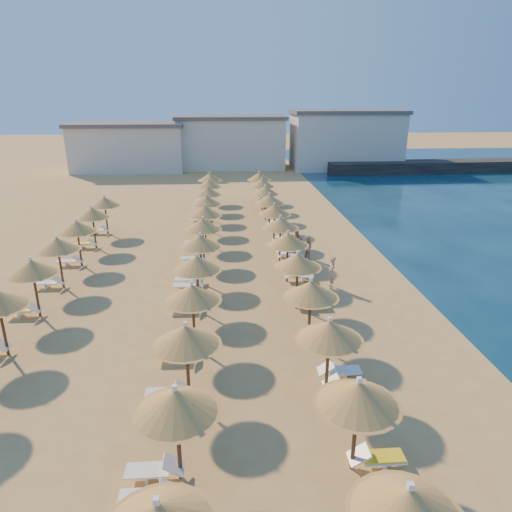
{
  "coord_description": "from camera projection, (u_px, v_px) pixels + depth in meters",
  "views": [
    {
      "loc": [
        -0.43,
        -20.71,
        10.04
      ],
      "look_at": [
        1.3,
        4.0,
        1.3
      ],
      "focal_mm": 32.0,
      "sensor_mm": 36.0,
      "label": 1
    }
  ],
  "objects": [
    {
      "name": "parasol_row_west",
      "position": [
        202.0,
        233.0,
        26.55
      ],
      "size": [
        2.4,
        40.57,
        3.03
      ],
      "color": "brown",
      "rests_on": "ground"
    },
    {
      "name": "beachgoer_a",
      "position": [
        331.0,
        273.0,
        24.93
      ],
      "size": [
        0.47,
        0.68,
        1.79
      ],
      "primitive_type": "imported",
      "rotation": [
        0.0,
        0.0,
        -1.63
      ],
      "color": "tan",
      "rests_on": "ground"
    },
    {
      "name": "beachgoer_b",
      "position": [
        307.0,
        248.0,
        29.38
      ],
      "size": [
        0.86,
        0.93,
        1.53
      ],
      "primitive_type": "imported",
      "rotation": [
        0.0,
        0.0,
        -1.08
      ],
      "color": "tan",
      "rests_on": "ground"
    },
    {
      "name": "beachgoer_c",
      "position": [
        296.0,
        244.0,
        29.57
      ],
      "size": [
        1.18,
        0.92,
        1.87
      ],
      "primitive_type": "imported",
      "rotation": [
        0.0,
        0.0,
        -0.49
      ],
      "color": "tan",
      "rests_on": "ground"
    },
    {
      "name": "loungers",
      "position": [
        213.0,
        270.0,
        26.85
      ],
      "size": [
        15.45,
        38.75,
        0.66
      ],
      "color": "white",
      "rests_on": "ground"
    },
    {
      "name": "parasol_row_east",
      "position": [
        284.0,
        231.0,
        26.86
      ],
      "size": [
        2.4,
        40.57,
        3.03
      ],
      "color": "brown",
      "rests_on": "ground"
    },
    {
      "name": "jetty",
      "position": [
        435.0,
        166.0,
        63.14
      ],
      "size": [
        30.16,
        5.45,
        1.5
      ],
      "primitive_type": "cube",
      "rotation": [
        0.0,
        0.0,
        0.05
      ],
      "color": "black",
      "rests_on": "ground"
    },
    {
      "name": "parasol_row_inland",
      "position": [
        57.0,
        245.0,
        24.41
      ],
      "size": [
        2.4,
        23.22,
        3.03
      ],
      "color": "brown",
      "rests_on": "ground"
    },
    {
      "name": "ground",
      "position": [
        236.0,
        307.0,
        22.85
      ],
      "size": [
        220.0,
        220.0,
        0.0
      ],
      "primitive_type": "plane",
      "color": "tan",
      "rests_on": "ground"
    },
    {
      "name": "hotel_blocks",
      "position": [
        244.0,
        142.0,
        65.06
      ],
      "size": [
        46.16,
        10.61,
        8.1
      ],
      "color": "beige",
      "rests_on": "ground"
    }
  ]
}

